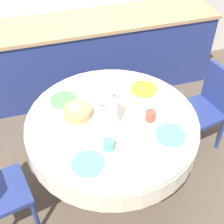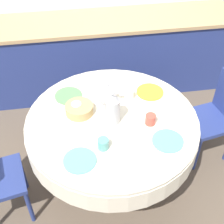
% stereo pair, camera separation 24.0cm
% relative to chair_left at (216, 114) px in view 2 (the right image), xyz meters
% --- Properties ---
extents(ground_plane, '(12.00, 12.00, 0.00)m').
position_rel_chair_left_xyz_m(ground_plane, '(-1.01, -0.19, -0.49)').
color(ground_plane, brown).
extents(kitchen_counter, '(3.24, 0.64, 0.90)m').
position_rel_chair_left_xyz_m(kitchen_counter, '(-1.01, 1.23, -0.04)').
color(kitchen_counter, navy).
rests_on(kitchen_counter, ground_plane).
extents(dining_table, '(1.38, 1.38, 0.76)m').
position_rel_chair_left_xyz_m(dining_table, '(-1.01, -0.19, 0.15)').
color(dining_table, olive).
rests_on(dining_table, ground_plane).
extents(chair_left, '(0.47, 0.47, 0.87)m').
position_rel_chair_left_xyz_m(chair_left, '(0.00, 0.00, 0.00)').
color(chair_left, navy).
rests_on(chair_left, ground_plane).
extents(plate_near_left, '(0.23, 0.23, 0.01)m').
position_rel_chair_left_xyz_m(plate_near_left, '(-1.29, -0.57, 0.28)').
color(plate_near_left, '#60BCB7').
rests_on(plate_near_left, dining_table).
extents(cup_near_left, '(0.08, 0.08, 0.08)m').
position_rel_chair_left_xyz_m(cup_near_left, '(-1.12, -0.47, 0.31)').
color(cup_near_left, '#5BA39E').
rests_on(cup_near_left, dining_table).
extents(plate_near_right, '(0.23, 0.23, 0.01)m').
position_rel_chair_left_xyz_m(plate_near_right, '(-0.64, -0.49, 0.28)').
color(plate_near_right, '#60BCB7').
rests_on(plate_near_right, dining_table).
extents(cup_near_right, '(0.08, 0.08, 0.08)m').
position_rel_chair_left_xyz_m(cup_near_right, '(-0.72, -0.28, 0.31)').
color(cup_near_right, '#CC4C3D').
rests_on(cup_near_right, dining_table).
extents(plate_far_left, '(0.23, 0.23, 0.01)m').
position_rel_chair_left_xyz_m(plate_far_left, '(-1.33, 0.15, 0.28)').
color(plate_far_left, '#5BA85B').
rests_on(plate_far_left, dining_table).
extents(cup_far_left, '(0.08, 0.08, 0.08)m').
position_rel_chair_left_xyz_m(cup_far_left, '(-1.28, -0.06, 0.31)').
color(cup_far_left, white).
rests_on(cup_far_left, dining_table).
extents(plate_far_right, '(0.23, 0.23, 0.01)m').
position_rel_chair_left_xyz_m(plate_far_right, '(-0.63, 0.09, 0.28)').
color(plate_far_right, yellow).
rests_on(plate_far_right, dining_table).
extents(cup_far_right, '(0.08, 0.08, 0.08)m').
position_rel_chair_left_xyz_m(cup_far_right, '(-0.83, 0.04, 0.31)').
color(cup_far_right, white).
rests_on(cup_far_right, dining_table).
extents(coffee_carafe, '(0.12, 0.12, 0.30)m').
position_rel_chair_left_xyz_m(coffee_carafe, '(-1.01, -0.21, 0.40)').
color(coffee_carafe, '#B2B2B7').
rests_on(coffee_carafe, dining_table).
extents(teapot, '(0.23, 0.17, 0.21)m').
position_rel_chair_left_xyz_m(teapot, '(-1.02, 0.01, 0.36)').
color(teapot, white).
rests_on(teapot, dining_table).
extents(bread_basket, '(0.22, 0.22, 0.08)m').
position_rel_chair_left_xyz_m(bread_basket, '(-1.26, -0.07, 0.31)').
color(bread_basket, tan).
rests_on(bread_basket, dining_table).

